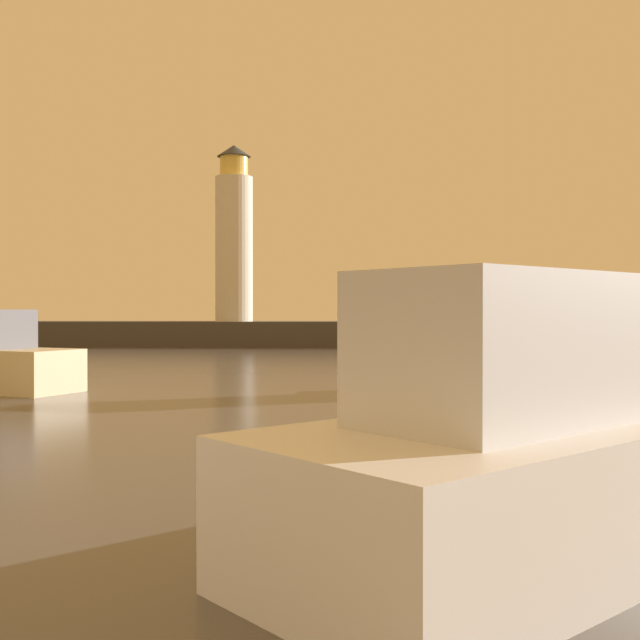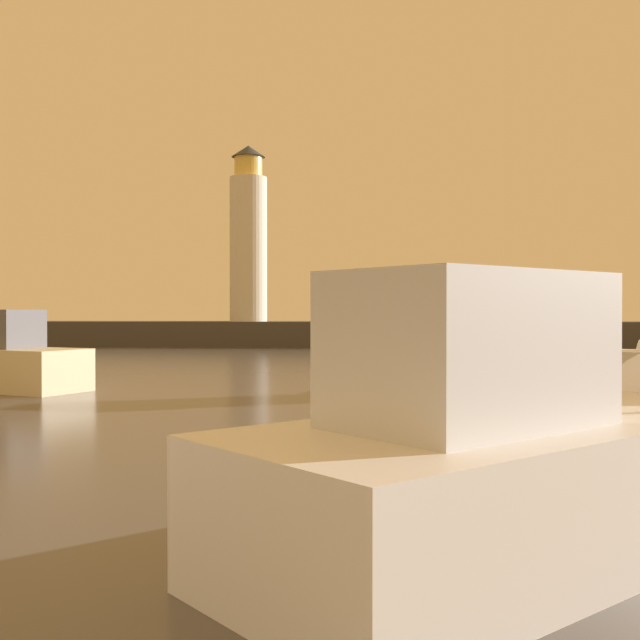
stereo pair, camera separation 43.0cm
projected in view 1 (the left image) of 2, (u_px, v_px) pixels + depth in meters
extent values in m
plane|color=#4C4742|center=(294.00, 380.00, 27.53)|extent=(220.00, 220.00, 0.00)
cube|color=#423F3D|center=(326.00, 334.00, 54.17)|extent=(70.21, 4.28, 1.74)
cylinder|color=silver|center=(234.00, 249.00, 54.43)|extent=(2.62, 2.62, 10.14)
cylinder|color=#F2CC59|center=(234.00, 167.00, 54.37)|extent=(1.96, 1.96, 1.42)
cone|color=#33383D|center=(234.00, 151.00, 54.35)|extent=(2.36, 2.36, 0.81)
cube|color=white|center=(557.00, 482.00, 7.97)|extent=(6.87, 6.71, 1.37)
cube|color=silver|center=(494.00, 349.00, 7.26)|extent=(2.93, 2.90, 1.43)
cube|color=white|center=(539.00, 370.00, 23.72)|extent=(6.28, 2.70, 1.27)
cube|color=silver|center=(506.00, 323.00, 23.89)|extent=(2.59, 1.52, 1.63)
cube|color=silver|center=(506.00, 287.00, 23.88)|extent=(2.85, 1.68, 0.57)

